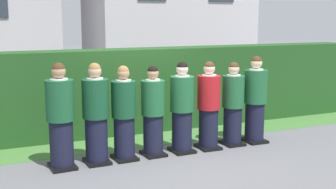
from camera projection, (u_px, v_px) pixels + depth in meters
The scene contains 11 objects.
ground_plane at pixel (168, 153), 7.79m from camera, with size 60.00×60.00×0.00m, color slate.
student_front_row_0 at pixel (61, 119), 6.90m from camera, with size 0.44×0.50×1.68m.
student_front_row_1 at pixel (96, 116), 7.15m from camera, with size 0.43×0.48×1.65m.
student_front_row_2 at pixel (124, 115), 7.34m from camera, with size 0.41×0.47×1.59m.
student_front_row_3 at pixel (153, 113), 7.56m from camera, with size 0.41×0.50×1.56m.
student_front_row_4 at pixel (182, 110), 7.75m from camera, with size 0.42×0.47×1.61m.
student_in_red_blazer at pixel (209, 108), 7.96m from camera, with size 0.41×0.46×1.59m.
student_front_row_6 at pixel (233, 106), 8.21m from camera, with size 0.40×0.49×1.55m.
student_front_row_7 at pixel (255, 101), 8.38m from camera, with size 0.43×0.48×1.65m.
hedge at pixel (134, 90), 9.20m from camera, with size 10.95×0.70×1.72m.
lawn_strip at pixel (149, 140), 8.63m from camera, with size 10.95×0.90×0.01m, color #477A38.
Camera 1 is at (-3.02, -6.85, 2.37)m, focal length 47.33 mm.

